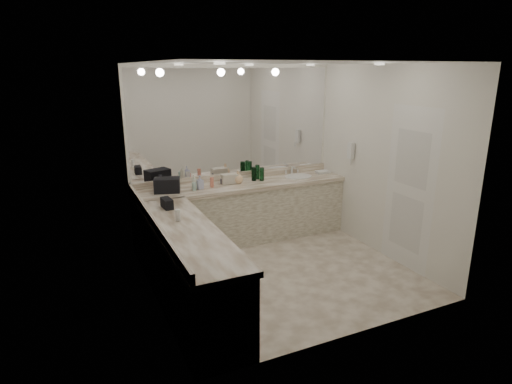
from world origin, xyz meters
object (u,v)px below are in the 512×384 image
cream_cosmetic_case (229,179)px  hand_towel (323,172)px  sink (298,177)px  black_toiletry_bag (167,185)px  soap_bottle_b (200,182)px  wall_phone (351,151)px  soap_bottle_c (238,177)px  soap_bottle_a (194,182)px

cream_cosmetic_case → hand_towel: (1.62, -0.03, -0.05)m
sink → black_toiletry_bag: black_toiletry_bag is taller
soap_bottle_b → wall_phone: bearing=-11.8°
wall_phone → cream_cosmetic_case: wall_phone is taller
wall_phone → soap_bottle_c: 1.74m
soap_bottle_b → soap_bottle_c: 0.61m
sink → hand_towel: (0.48, 0.04, 0.02)m
sink → soap_bottle_a: size_ratio=2.10×
soap_bottle_a → soap_bottle_c: 0.68m
wall_phone → hand_towel: wall_phone is taller
cream_cosmetic_case → soap_bottle_b: (-0.49, -0.10, 0.03)m
black_toiletry_bag → hand_towel: size_ratio=1.59×
cream_cosmetic_case → hand_towel: size_ratio=1.10×
hand_towel → sink: bearing=-175.0°
sink → soap_bottle_c: 1.02m
hand_towel → soap_bottle_a: (-2.18, -0.05, 0.09)m
wall_phone → soap_bottle_b: size_ratio=1.23×
hand_towel → soap_bottle_b: size_ratio=1.11×
black_toiletry_bag → cream_cosmetic_case: 0.95m
sink → black_toiletry_bag: bearing=-180.0°
hand_towel → wall_phone: bearing=-77.4°
soap_bottle_b → soap_bottle_c: (0.61, 0.06, -0.00)m
wall_phone → cream_cosmetic_case: size_ratio=1.01×
sink → soap_bottle_c: bearing=178.5°
hand_towel → soap_bottle_a: soap_bottle_a is taller
sink → black_toiletry_bag: (-2.08, -0.00, 0.10)m
sink → hand_towel: hand_towel is taller
black_toiletry_bag → soap_bottle_c: bearing=1.6°
sink → soap_bottle_a: (-1.70, -0.01, 0.11)m
hand_towel → soap_bottle_b: bearing=-177.9°
wall_phone → soap_bottle_a: bearing=168.0°
soap_bottle_c → cream_cosmetic_case: bearing=160.7°
sink → wall_phone: size_ratio=1.83×
hand_towel → soap_bottle_c: 1.50m
sink → soap_bottle_b: (-1.62, -0.04, 0.10)m
soap_bottle_a → hand_towel: bearing=1.4°
cream_cosmetic_case → soap_bottle_b: bearing=-164.0°
wall_phone → sink: bearing=140.4°
black_toiletry_bag → hand_towel: (2.56, 0.04, -0.08)m
hand_towel → soap_bottle_b: 2.11m
soap_bottle_a → soap_bottle_b: bearing=-17.8°
soap_bottle_a → cream_cosmetic_case: bearing=8.2°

